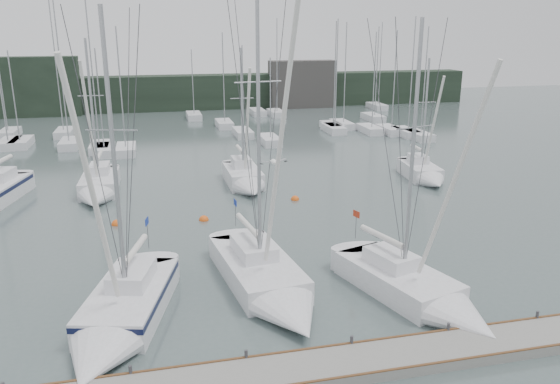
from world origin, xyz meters
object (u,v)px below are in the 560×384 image
Objects in this scene: sailboat_mid_b at (98,189)px; buoy_b at (295,200)px; sailboat_near_left at (118,321)px; sailboat_mid_e at (425,175)px; sailboat_near_right at (425,296)px; sailboat_mid_c at (246,181)px; buoy_a at (204,220)px; buoy_c at (117,225)px; sailboat_near_center at (272,288)px.

buoy_b is (13.65, -4.11, -0.57)m from sailboat_mid_b.
sailboat_near_left reaches higher than sailboat_mid_e.
sailboat_near_right is 25.46m from sailboat_mid_b.
buoy_b is (2.88, -3.68, -0.59)m from sailboat_mid_c.
sailboat_mid_c is at bearing 59.22° from buoy_a.
sailboat_mid_b is at bearing 176.94° from sailboat_mid_c.
sailboat_near_right is at bearing -45.72° from buoy_c.
sailboat_near_right reaches higher than sailboat_mid_b.
sailboat_near_center is 24.80× the size of buoy_c.
buoy_a is at bearing -121.54° from sailboat_mid_c.
sailboat_mid_e reaches higher than buoy_c.
sailboat_near_left is 20.99m from sailboat_mid_c.
sailboat_near_left is 19.73m from sailboat_mid_b.
sailboat_near_left reaches higher than buoy_c.
sailboat_near_center reaches higher than sailboat_near_right.
sailboat_near_right is 20.11× the size of buoy_c.
sailboat_near_right reaches higher than buoy_c.
sailboat_mid_c is 1.09× the size of sailboat_mid_e.
sailboat_mid_b is (-8.84, 18.19, 0.04)m from sailboat_near_center.
sailboat_mid_e is at bearing 53.25° from sailboat_near_left.
sailboat_mid_b is at bearing 108.70° from sailboat_near_center.
sailboat_near_right reaches higher than buoy_a.
sailboat_near_left is 13.53m from buoy_a.
sailboat_near_left is 1.32× the size of sailboat_mid_e.
sailboat_near_center is 17.86m from sailboat_mid_c.
sailboat_mid_c reaches higher than buoy_c.
sailboat_near_center reaches higher than buoy_c.
buoy_b is 0.92× the size of buoy_c.
sailboat_near_right is 20.49m from sailboat_mid_c.
buoy_c is at bearing 108.05° from sailboat_near_left.
sailboat_mid_e is at bearing -6.07° from sailboat_mid_c.
sailboat_mid_b is 18.19× the size of buoy_c.
sailboat_mid_e is (9.80, 18.69, 0.00)m from sailboat_near_right.
sailboat_mid_c is at bearing 81.12° from sailboat_near_left.
sailboat_mid_c is 17.05× the size of buoy_c.
buoy_c is at bearing -147.41° from sailboat_mid_c.
sailboat_near_center reaches higher than sailboat_near_left.
sailboat_mid_e is 18.80m from buoy_a.
sailboat_near_left reaches higher than sailboat_near_right.
sailboat_near_left is at bearing -114.76° from sailboat_mid_c.
sailboat_near_right is 19.50m from buoy_c.
sailboat_near_right is (12.94, -0.84, -0.06)m from sailboat_near_left.
buoy_c is at bearing -162.36° from sailboat_mid_e.
sailboat_mid_e reaches higher than buoy_a.
sailboat_near_left is 22.07× the size of buoy_a.
sailboat_near_right is (6.34, -2.26, -0.01)m from sailboat_near_center.
sailboat_mid_e is (22.73, 17.85, -0.06)m from sailboat_near_left.
sailboat_near_left is 19.25m from buoy_b.
sailboat_near_left is 22.62× the size of buoy_b.
sailboat_near_center is at bearing -58.13° from buoy_c.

